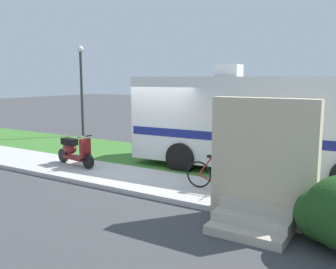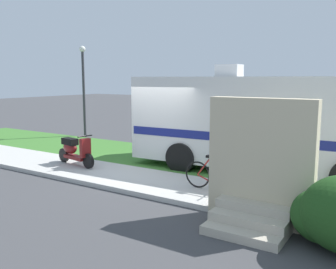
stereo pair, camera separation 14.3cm
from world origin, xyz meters
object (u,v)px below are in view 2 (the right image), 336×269
scooter (74,150)px  street_lamp_post (83,82)px  motorhome_rv (270,120)px  bicycle (217,176)px  bottle_spare (233,195)px  bottle_green (249,187)px

scooter → street_lamp_post: size_ratio=0.41×
motorhome_rv → bicycle: 2.95m
motorhome_rv → bottle_spare: bearing=-85.6°
street_lamp_post → scooter: bearing=-47.9°
motorhome_rv → scooter: 5.92m
scooter → street_lamp_post: street_lamp_post is taller
street_lamp_post → bottle_spare: bearing=-28.3°
motorhome_rv → bottle_spare: 3.46m
scooter → bottle_spare: bearing=-5.7°
bottle_spare → street_lamp_post: street_lamp_post is taller
scooter → bicycle: (4.85, -0.09, -0.08)m
scooter → bottle_spare: 5.48m
motorhome_rv → street_lamp_post: size_ratio=1.84×
bicycle → bottle_spare: bicycle is taller
motorhome_rv → scooter: motorhome_rv is taller
bicycle → scooter: bearing=178.9°
scooter → bicycle: size_ratio=1.03×
scooter → bicycle: bearing=-1.1°
bottle_green → bottle_spare: bottle_spare is taller
bottle_green → bottle_spare: 0.84m
bottle_green → bottle_spare: (-0.06, -0.83, 0.02)m
scooter → bottle_green: size_ratio=6.80×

